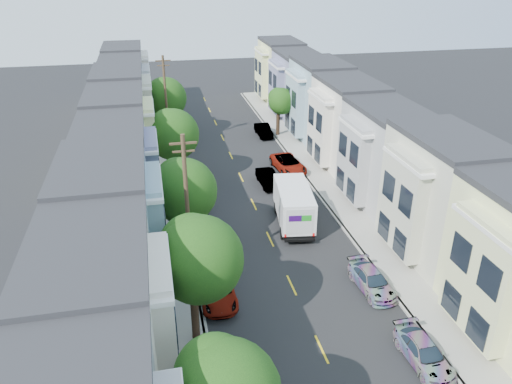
{
  "coord_description": "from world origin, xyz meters",
  "views": [
    {
      "loc": [
        -7.91,
        -25.71,
        19.44
      ],
      "look_at": [
        -0.25,
        9.9,
        2.2
      ],
      "focal_mm": 35.0,
      "sensor_mm": 36.0,
      "label": 1
    }
  ],
  "objects_px": {
    "tree_b": "(197,260)",
    "tree_d": "(172,135)",
    "utility_pole_near": "(188,211)",
    "parked_left_d": "(196,201)",
    "parked_right_a": "(424,353)",
    "parked_right_d": "(264,130)",
    "parked_left_c": "(218,291)",
    "tree_far_r": "(281,102)",
    "utility_pole_far": "(166,102)",
    "parked_right_b": "(372,281)",
    "tree_e": "(165,98)",
    "lead_sedan": "(268,179)",
    "tree_c": "(183,191)",
    "parked_right_c": "(288,164)",
    "fedex_truck": "(294,204)"
  },
  "relations": [
    {
      "from": "parked_left_c",
      "to": "parked_right_d",
      "type": "xyz_separation_m",
      "value": [
        9.8,
        29.99,
        0.04
      ]
    },
    {
      "from": "parked_right_a",
      "to": "tree_far_r",
      "type": "bearing_deg",
      "value": 84.92
    },
    {
      "from": "utility_pole_near",
      "to": "tree_d",
      "type": "bearing_deg",
      "value": 90.01
    },
    {
      "from": "parked_left_c",
      "to": "tree_b",
      "type": "bearing_deg",
      "value": -110.74
    },
    {
      "from": "parked_left_d",
      "to": "fedex_truck",
      "type": "bearing_deg",
      "value": -32.51
    },
    {
      "from": "tree_b",
      "to": "tree_d",
      "type": "distance_m",
      "value": 21.53
    },
    {
      "from": "utility_pole_far",
      "to": "parked_right_b",
      "type": "xyz_separation_m",
      "value": [
        11.2,
        -29.47,
        -4.51
      ]
    },
    {
      "from": "tree_b",
      "to": "parked_right_a",
      "type": "bearing_deg",
      "value": -20.91
    },
    {
      "from": "tree_c",
      "to": "parked_right_d",
      "type": "distance_m",
      "value": 26.14
    },
    {
      "from": "tree_e",
      "to": "parked_right_a",
      "type": "height_order",
      "value": "tree_e"
    },
    {
      "from": "lead_sedan",
      "to": "parked_right_a",
      "type": "bearing_deg",
      "value": -85.04
    },
    {
      "from": "tree_d",
      "to": "lead_sedan",
      "type": "bearing_deg",
      "value": -13.98
    },
    {
      "from": "parked_right_d",
      "to": "utility_pole_near",
      "type": "bearing_deg",
      "value": -113.32
    },
    {
      "from": "parked_right_c",
      "to": "tree_e",
      "type": "bearing_deg",
      "value": 126.4
    },
    {
      "from": "tree_far_r",
      "to": "utility_pole_far",
      "type": "relative_size",
      "value": 0.57
    },
    {
      "from": "parked_right_c",
      "to": "parked_right_d",
      "type": "xyz_separation_m",
      "value": [
        0.0,
        10.97,
        -0.04
      ]
    },
    {
      "from": "tree_far_r",
      "to": "utility_pole_far",
      "type": "xyz_separation_m",
      "value": [
        -13.19,
        -1.38,
        1.03
      ]
    },
    {
      "from": "tree_far_r",
      "to": "parked_right_d",
      "type": "distance_m",
      "value": 3.97
    },
    {
      "from": "tree_c",
      "to": "utility_pole_near",
      "type": "bearing_deg",
      "value": -89.98
    },
    {
      "from": "lead_sedan",
      "to": "parked_right_b",
      "type": "xyz_separation_m",
      "value": [
        2.79,
        -17.16,
        -0.04
      ]
    },
    {
      "from": "utility_pole_far",
      "to": "parked_right_c",
      "type": "xyz_separation_m",
      "value": [
        11.2,
        -9.4,
        -4.42
      ]
    },
    {
      "from": "parked_left_c",
      "to": "tree_c",
      "type": "bearing_deg",
      "value": 103.93
    },
    {
      "from": "parked_left_d",
      "to": "parked_right_d",
      "type": "bearing_deg",
      "value": 59.1
    },
    {
      "from": "tree_e",
      "to": "parked_right_a",
      "type": "xyz_separation_m",
      "value": [
        11.2,
        -39.06,
        -4.22
      ]
    },
    {
      "from": "utility_pole_near",
      "to": "parked_left_d",
      "type": "height_order",
      "value": "utility_pole_near"
    },
    {
      "from": "utility_pole_near",
      "to": "parked_left_d",
      "type": "bearing_deg",
      "value": 82.33
    },
    {
      "from": "tree_c",
      "to": "utility_pole_far",
      "type": "bearing_deg",
      "value": 90.0
    },
    {
      "from": "tree_far_r",
      "to": "parked_left_c",
      "type": "height_order",
      "value": "tree_far_r"
    },
    {
      "from": "lead_sedan",
      "to": "parked_left_d",
      "type": "height_order",
      "value": "parked_left_d"
    },
    {
      "from": "tree_e",
      "to": "parked_left_c",
      "type": "xyz_separation_m",
      "value": [
        1.4,
        -31.44,
        -4.19
      ]
    },
    {
      "from": "tree_e",
      "to": "tree_far_r",
      "type": "distance_m",
      "value": 13.32
    },
    {
      "from": "utility_pole_far",
      "to": "fedex_truck",
      "type": "relative_size",
      "value": 1.51
    },
    {
      "from": "tree_far_r",
      "to": "parked_right_b",
      "type": "xyz_separation_m",
      "value": [
        -1.99,
        -30.86,
        -3.48
      ]
    },
    {
      "from": "utility_pole_far",
      "to": "parked_right_c",
      "type": "relative_size",
      "value": 1.9
    },
    {
      "from": "tree_far_r",
      "to": "parked_right_c",
      "type": "distance_m",
      "value": 11.48
    },
    {
      "from": "tree_far_r",
      "to": "lead_sedan",
      "type": "height_order",
      "value": "tree_far_r"
    },
    {
      "from": "tree_b",
      "to": "parked_right_c",
      "type": "bearing_deg",
      "value": 63.37
    },
    {
      "from": "utility_pole_near",
      "to": "parked_right_b",
      "type": "xyz_separation_m",
      "value": [
        11.2,
        -3.47,
        -4.51
      ]
    },
    {
      "from": "parked_right_b",
      "to": "parked_right_a",
      "type": "bearing_deg",
      "value": -93.96
    },
    {
      "from": "parked_right_a",
      "to": "parked_right_c",
      "type": "height_order",
      "value": "parked_right_c"
    },
    {
      "from": "tree_b",
      "to": "tree_far_r",
      "type": "relative_size",
      "value": 1.33
    },
    {
      "from": "tree_e",
      "to": "utility_pole_far",
      "type": "bearing_deg",
      "value": -89.97
    },
    {
      "from": "tree_e",
      "to": "utility_pole_far",
      "type": "relative_size",
      "value": 0.72
    },
    {
      "from": "parked_right_a",
      "to": "tree_e",
      "type": "bearing_deg",
      "value": 103.97
    },
    {
      "from": "lead_sedan",
      "to": "parked_left_c",
      "type": "xyz_separation_m",
      "value": [
        -7.01,
        -16.1,
        -0.03
      ]
    },
    {
      "from": "tree_d",
      "to": "tree_e",
      "type": "height_order",
      "value": "tree_d"
    },
    {
      "from": "parked_left_d",
      "to": "parked_right_d",
      "type": "height_order",
      "value": "parked_right_d"
    },
    {
      "from": "parked_right_a",
      "to": "parked_left_d",
      "type": "bearing_deg",
      "value": 113.6
    },
    {
      "from": "parked_left_c",
      "to": "tree_far_r",
      "type": "bearing_deg",
      "value": 70.49
    },
    {
      "from": "tree_b",
      "to": "parked_right_a",
      "type": "relative_size",
      "value": 1.83
    }
  ]
}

